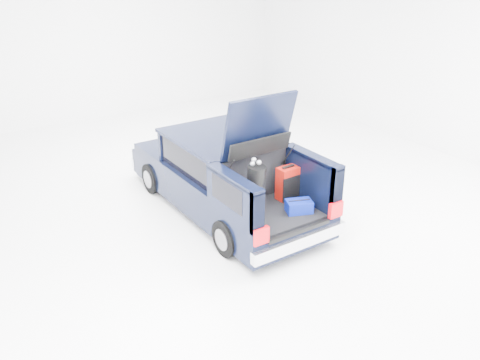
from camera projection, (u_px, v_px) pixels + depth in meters
ground at (225, 209)px, 9.67m from camera, size 14.00×14.00×0.00m
car at (222, 175)px, 9.47m from camera, size 1.87×4.65×2.47m
red_suitcase at (288, 183)px, 8.63m from camera, size 0.38×0.25×0.61m
black_golf_bag at (255, 194)px, 7.85m from camera, size 0.40×0.42×1.04m
blue_golf_bag at (256, 191)px, 8.16m from camera, size 0.33×0.33×0.83m
blue_duffel at (299, 206)px, 8.26m from camera, size 0.49×0.40×0.22m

